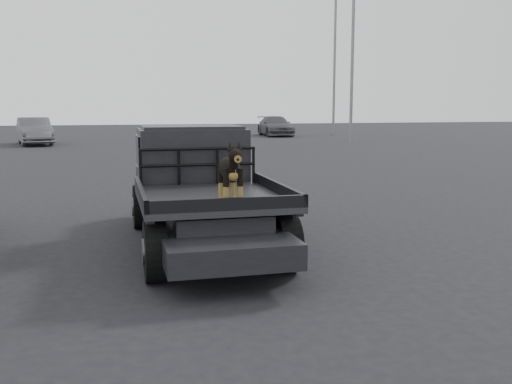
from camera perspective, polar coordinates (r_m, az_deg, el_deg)
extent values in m
plane|color=black|center=(7.23, -6.74, -8.57)|extent=(120.00, 120.00, 0.00)
imported|color=#515156|center=(33.84, -21.27, 5.70)|extent=(2.49, 4.76, 1.49)
imported|color=#45464A|center=(40.99, 1.96, 6.61)|extent=(2.21, 4.89, 1.39)
cylinder|color=slate|center=(33.45, 9.66, 15.10)|extent=(0.18, 0.18, 11.94)
cylinder|color=slate|center=(42.44, 7.94, 16.29)|extent=(0.18, 0.18, 15.70)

